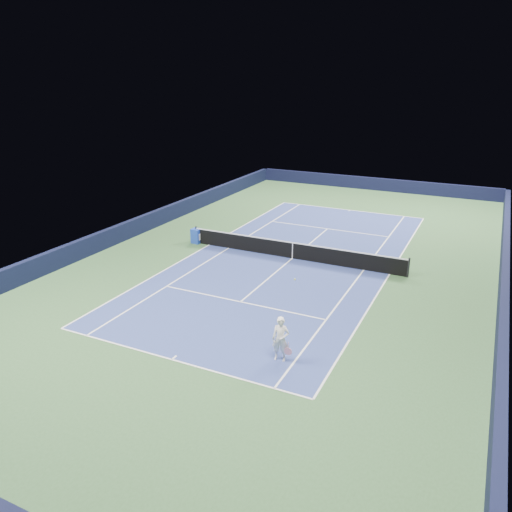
% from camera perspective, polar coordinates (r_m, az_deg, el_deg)
% --- Properties ---
extents(ground, '(40.00, 40.00, 0.00)m').
position_cam_1_polar(ground, '(28.43, 4.17, -0.28)').
color(ground, '#30532D').
rests_on(ground, ground).
extents(wall_far, '(22.00, 0.35, 1.10)m').
position_cam_1_polar(wall_far, '(46.64, 13.38, 8.02)').
color(wall_far, black).
rests_on(wall_far, ground).
extents(wall_right, '(0.35, 40.00, 1.10)m').
position_cam_1_polar(wall_right, '(26.56, 26.46, -2.67)').
color(wall_right, black).
rests_on(wall_right, ground).
extents(wall_left, '(0.35, 40.00, 1.10)m').
position_cam_1_polar(wall_left, '(33.54, -13.26, 3.41)').
color(wall_left, black).
rests_on(wall_left, ground).
extents(court_surface, '(10.97, 23.77, 0.01)m').
position_cam_1_polar(court_surface, '(28.43, 4.17, -0.27)').
color(court_surface, navy).
rests_on(court_surface, ground).
extents(baseline_far, '(10.97, 0.08, 0.00)m').
position_cam_1_polar(baseline_far, '(39.24, 10.67, 5.19)').
color(baseline_far, white).
rests_on(baseline_far, ground).
extents(baseline_near, '(10.97, 0.08, 0.00)m').
position_cam_1_polar(baseline_near, '(18.95, -9.60, -11.59)').
color(baseline_near, white).
rests_on(baseline_near, ground).
extents(sideline_doubles_right, '(0.08, 23.77, 0.00)m').
position_cam_1_polar(sideline_doubles_right, '(27.05, 15.02, -2.01)').
color(sideline_doubles_right, white).
rests_on(sideline_doubles_right, ground).
extents(sideline_doubles_left, '(0.08, 23.77, 0.00)m').
position_cam_1_polar(sideline_doubles_left, '(30.73, -5.36, 1.28)').
color(sideline_doubles_left, white).
rests_on(sideline_doubles_left, ground).
extents(sideline_singles_right, '(0.08, 23.77, 0.00)m').
position_cam_1_polar(sideline_singles_right, '(27.30, 12.22, -1.56)').
color(sideline_singles_right, white).
rests_on(sideline_singles_right, ground).
extents(sideline_singles_left, '(0.08, 23.77, 0.00)m').
position_cam_1_polar(sideline_singles_left, '(30.08, -3.12, 0.92)').
color(sideline_singles_left, white).
rests_on(sideline_singles_left, ground).
extents(service_line_far, '(8.23, 0.08, 0.00)m').
position_cam_1_polar(service_line_far, '(34.16, 8.17, 3.10)').
color(service_line_far, white).
rests_on(service_line_far, ground).
extents(service_line_near, '(8.23, 0.08, 0.00)m').
position_cam_1_polar(service_line_near, '(23.05, -1.78, -5.25)').
color(service_line_near, white).
rests_on(service_line_near, ground).
extents(center_service_line, '(0.08, 12.80, 0.00)m').
position_cam_1_polar(center_service_line, '(28.43, 4.17, -0.26)').
color(center_service_line, white).
rests_on(center_service_line, ground).
extents(center_mark_far, '(0.08, 0.30, 0.00)m').
position_cam_1_polar(center_mark_far, '(39.10, 10.61, 5.14)').
color(center_mark_far, white).
rests_on(center_mark_far, ground).
extents(center_mark_near, '(0.08, 0.30, 0.00)m').
position_cam_1_polar(center_mark_near, '(19.05, -9.34, -11.38)').
color(center_mark_near, white).
rests_on(center_mark_near, ground).
extents(tennis_net, '(12.90, 0.10, 1.07)m').
position_cam_1_polar(tennis_net, '(28.26, 4.20, 0.68)').
color(tennis_net, black).
rests_on(tennis_net, ground).
extents(sponsor_cube, '(0.62, 0.55, 0.91)m').
position_cam_1_polar(sponsor_cube, '(31.06, -6.82, 2.30)').
color(sponsor_cube, blue).
rests_on(sponsor_cube, ground).
extents(tennis_player, '(0.82, 1.29, 2.86)m').
position_cam_1_polar(tennis_player, '(18.28, 2.84, -9.47)').
color(tennis_player, white).
rests_on(tennis_player, ground).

